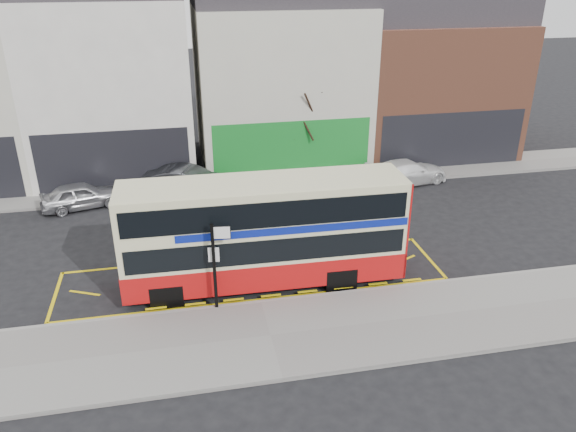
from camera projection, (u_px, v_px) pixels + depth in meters
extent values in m
plane|color=black|center=(259.00, 299.00, 19.50)|extent=(120.00, 120.00, 0.00)
cube|color=gray|center=(271.00, 337.00, 17.43)|extent=(40.00, 4.00, 0.15)
cube|color=gray|center=(261.00, 303.00, 19.14)|extent=(40.00, 0.15, 0.15)
cube|color=gray|center=(227.00, 183.00, 29.26)|extent=(50.00, 3.00, 0.15)
cube|color=beige|center=(113.00, 87.00, 29.96)|extent=(8.00, 8.00, 9.00)
cube|color=black|center=(114.00, 163.00, 27.64)|extent=(7.36, 0.06, 3.20)
cube|color=black|center=(115.00, 166.00, 27.74)|extent=(5.60, 0.04, 2.00)
cube|color=#BCB8AA|center=(278.00, 85.00, 31.69)|extent=(9.00, 8.00, 8.50)
cube|color=#167C28|center=(292.00, 151.00, 29.27)|extent=(8.28, 0.06, 3.20)
cube|color=black|center=(292.00, 155.00, 29.37)|extent=(6.30, 0.04, 2.00)
cube|color=#95533B|center=(426.00, 87.00, 33.53)|extent=(9.00, 8.00, 7.50)
cube|color=#28262B|center=(434.00, 4.00, 31.58)|extent=(9.00, 7.20, 1.80)
cube|color=black|center=(452.00, 141.00, 30.89)|extent=(8.28, 0.06, 3.20)
cube|color=black|center=(451.00, 144.00, 31.00)|extent=(6.30, 0.04, 2.00)
cube|color=beige|center=(264.00, 230.00, 19.62)|extent=(9.86, 2.41, 3.61)
cube|color=#AD0E0E|center=(265.00, 263.00, 20.17)|extent=(9.90, 2.45, 0.98)
cube|color=#AD0E0E|center=(397.00, 219.00, 20.43)|extent=(0.10, 2.27, 3.61)
cube|color=black|center=(264.00, 236.00, 19.72)|extent=(9.46, 2.46, 0.85)
cube|color=black|center=(263.00, 202.00, 19.16)|extent=(9.46, 2.46, 0.89)
cube|color=navy|center=(289.00, 216.00, 19.57)|extent=(7.89, 2.42, 0.27)
cube|color=black|center=(122.00, 254.00, 19.01)|extent=(0.10, 2.05, 1.43)
cube|color=black|center=(116.00, 212.00, 18.36)|extent=(0.10, 2.05, 0.89)
cube|color=black|center=(119.00, 232.00, 18.66)|extent=(0.08, 1.56, 0.31)
cube|color=beige|center=(263.00, 183.00, 18.88)|extent=(9.85, 2.32, 0.11)
cylinder|color=black|center=(167.00, 296.00, 18.86)|extent=(0.90, 0.27, 0.89)
cylinder|color=black|center=(167.00, 267.00, 20.64)|extent=(0.90, 0.27, 0.89)
cylinder|color=black|center=(341.00, 279.00, 19.86)|extent=(0.90, 0.27, 0.89)
cylinder|color=black|center=(327.00, 252.00, 21.64)|extent=(0.90, 0.27, 0.89)
cube|color=black|center=(214.00, 267.00, 18.17)|extent=(0.12, 0.12, 3.07)
cube|color=white|center=(222.00, 233.00, 17.67)|extent=(0.55, 0.11, 0.45)
cube|color=white|center=(214.00, 255.00, 18.05)|extent=(0.36, 0.08, 0.51)
imported|color=silver|center=(81.00, 195.00, 26.36)|extent=(3.90, 2.36, 1.24)
imported|color=#37393D|center=(188.00, 182.00, 27.51)|extent=(4.84, 2.91, 1.51)
imported|color=white|center=(407.00, 172.00, 29.22)|extent=(4.60, 2.59, 1.26)
cylinder|color=black|center=(304.00, 155.00, 30.25)|extent=(0.24, 0.24, 2.19)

